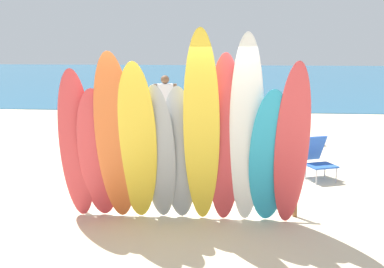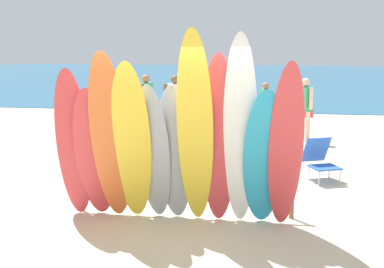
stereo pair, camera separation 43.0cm
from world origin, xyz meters
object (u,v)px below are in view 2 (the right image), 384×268
Objects in this scene: surfboard_grey_4 at (153,153)px; surfboard_white_8 at (240,133)px; surfboard_red_0 at (73,144)px; beachgoer_by_water at (175,101)px; surfboard_red_10 at (286,148)px; beach_chair_red at (320,158)px; surfboard_rack at (181,177)px; surfboard_grey_5 at (174,154)px; surfboard_red_7 at (219,141)px; surfboard_teal_9 at (264,159)px; beachgoer_strolling at (146,100)px; beachgoer_midbeach at (265,105)px; surfboard_yellow_6 at (195,131)px; beachgoer_photographing at (305,105)px; surfboard_red_1 at (94,154)px; surfboard_orange_2 at (110,139)px; surfboard_yellow_3 at (132,144)px.

surfboard_white_8 reaches higher than surfboard_grey_4.
surfboard_red_0 is 1.34× the size of beachgoer_by_water.
surfboard_grey_4 is 1.84m from surfboard_red_10.
beach_chair_red is (2.57, 2.64, -0.58)m from surfboard_grey_4.
surfboard_rack is at bearing 151.85° from surfboard_white_8.
surfboard_grey_5 is 3.48m from beach_chair_red.
surfboard_red_0 is at bearing 177.36° from surfboard_red_7.
surfboard_white_8 reaches higher than surfboard_teal_9.
beachgoer_strolling is at bearing 90.17° from surfboard_red_0.
beachgoer_midbeach is (1.49, 7.26, -0.16)m from surfboard_grey_4.
beachgoer_by_water is 1.98× the size of beach_chair_red.
surfboard_yellow_6 is (1.79, -0.10, 0.26)m from surfboard_red_0.
beachgoer_strolling is (-4.32, 0.28, 0.02)m from beachgoer_photographing.
surfboard_rack is 2.03× the size of beachgoer_by_water.
surfboard_yellow_6 reaches higher than surfboard_red_0.
surfboard_grey_4 is 3.72m from beach_chair_red.
surfboard_red_10 reaches higher than surfboard_grey_4.
beachgoer_photographing is at bearing 78.84° from surfboard_white_8.
surfboard_red_7 is at bearing 153.26° from beachgoer_midbeach.
beachgoer_by_water is (-1.24, 6.60, -0.02)m from surfboard_grey_5.
surfboard_rack is 6.72m from beachgoer_strolling.
surfboard_yellow_6 is 7.46m from beachgoer_midbeach.
surfboard_red_1 is at bearing 139.83° from beachgoer_midbeach.
surfboard_red_10 is 2.93m from beach_chair_red.
surfboard_grey_4 is 1.01× the size of surfboard_teal_9.
surfboard_red_0 is (-1.49, -0.47, 0.55)m from surfboard_rack.
surfboard_yellow_6 is at bearing -171.79° from surfboard_white_8.
surfboard_white_8 is (0.91, -0.48, 0.79)m from surfboard_rack.
surfboard_orange_2 reaches higher than surfboard_red_7.
surfboard_yellow_3 reaches higher than beachgoer_by_water.
surfboard_red_7 is 1.67× the size of beachgoer_midbeach.
beachgoer_by_water is at bearing 102.21° from surfboard_grey_5.
surfboard_orange_2 is at bearing -177.53° from surfboard_red_7.
surfboard_red_0 is at bearing 175.02° from surfboard_yellow_6.
beachgoer_photographing is at bearing 104.13° from beachgoer_strolling.
beachgoer_by_water is at bearing 82.99° from surfboard_red_0.
surfboard_red_7 is 3.20m from beach_chair_red.
beachgoer_strolling reaches higher than beach_chair_red.
surfboard_grey_5 is 1.26m from surfboard_teal_9.
surfboard_yellow_6 reaches higher than surfboard_red_1.
surfboard_grey_4 reaches higher than beachgoer_by_water.
surfboard_red_7 is (1.50, 0.15, -0.01)m from surfboard_orange_2.
surfboard_grey_5 is 6.84m from beachgoer_photographing.
beachgoer_strolling is (-0.94, 6.84, -0.01)m from surfboard_red_1.
beachgoer_midbeach is 4.76m from beach_chair_red.
beach_chair_red is (4.37, -4.17, -0.55)m from beachgoer_strolling.
beach_chair_red is (3.43, 2.67, -0.56)m from surfboard_red_1.
surfboard_red_10 is (0.61, -0.06, -0.18)m from surfboard_white_8.
surfboard_grey_5 is (1.15, 0.09, 0.01)m from surfboard_red_1.
surfboard_white_8 is at bearing -4.89° from surfboard_grey_5.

